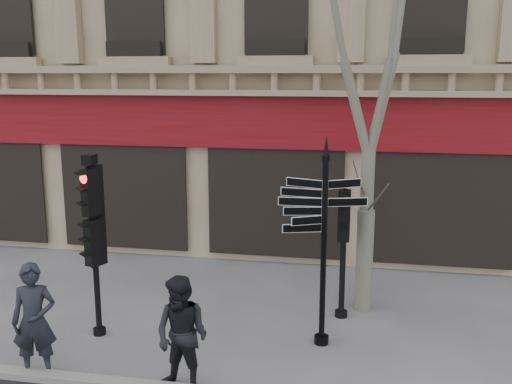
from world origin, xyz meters
TOP-DOWN VIEW (x-y plane):
  - ground at (0.00, 0.00)m, footprint 80.00×80.00m
  - fingerpost at (1.50, 0.66)m, footprint 1.72×1.72m
  - traffic_signal_main at (-2.57, 0.27)m, footprint 0.44×0.38m
  - traffic_signal_secondary at (1.80, 1.89)m, footprint 0.43×0.31m
  - plane_tree at (2.22, 2.35)m, footprint 3.05×3.05m
  - pedestrian_a at (-2.86, -1.30)m, footprint 0.79×0.64m
  - pedestrian_b at (-0.45, -1.30)m, footprint 1.03×0.90m

SIDE VIEW (x-z plane):
  - ground at x=0.00m, z-range 0.00..0.00m
  - pedestrian_b at x=-0.45m, z-range 0.00..1.82m
  - pedestrian_a at x=-2.86m, z-range 0.00..1.87m
  - traffic_signal_secondary at x=1.80m, z-range 0.51..3.08m
  - traffic_signal_main at x=-2.57m, z-range 0.44..3.81m
  - fingerpost at x=1.50m, z-range 0.64..4.37m
  - plane_tree at x=2.22m, z-range 1.63..9.73m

